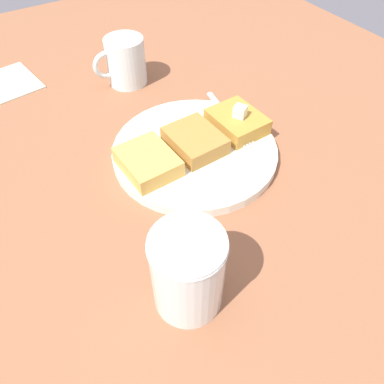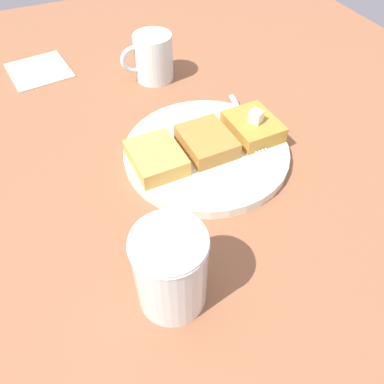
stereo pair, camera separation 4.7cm
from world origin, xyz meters
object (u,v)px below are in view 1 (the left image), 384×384
Objects in this scene: fork at (231,122)px; coffee_mug at (125,61)px; napkin at (5,84)px; plate at (195,150)px; syrup_jar at (188,275)px.

coffee_mug reaches higher than fork.
coffee_mug is (-20.41, 11.80, 4.19)cm from napkin.
plate reaches higher than napkin.
syrup_jar reaches higher than napkin.
plate is at bearing -124.33° from syrup_jar.
fork is 24.20cm from coffee_mug.
plate is 2.53× the size of coffee_mug.
coffee_mug is at bearing -107.27° from syrup_jar.
coffee_mug is (-13.81, -44.40, -0.51)cm from syrup_jar.
fork is 1.32× the size of napkin.
fork is at bearing -167.05° from plate.
plate is 2.11× the size of napkin.
napkin is at bearing -83.29° from syrup_jar.
napkin is (6.61, -56.20, -4.69)cm from syrup_jar.
fork is at bearing 129.50° from napkin.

